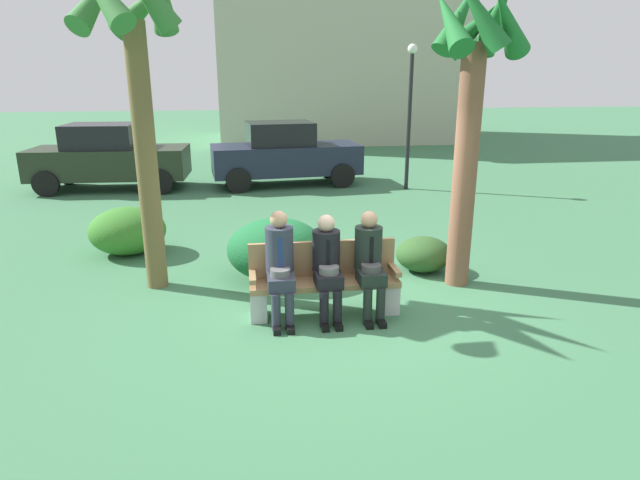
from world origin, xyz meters
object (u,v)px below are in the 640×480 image
park_bench (324,281)px  parked_car_near (108,157)px  building_backdrop (336,31)px  street_lamp (410,102)px  parked_car_far (285,154)px  shrub_far_lawn (128,231)px  palm_tree_tall (135,46)px  shrub_near_bench (424,254)px  shrub_mid_lawn (276,249)px  palm_tree_short (474,74)px  seated_man_right (370,259)px  seated_man_left (280,261)px  seated_man_middle (327,262)px

park_bench → parked_car_near: bearing=117.8°
building_backdrop → street_lamp: bearing=-90.6°
parked_car_far → shrub_far_lawn: bearing=-119.2°
palm_tree_tall → parked_car_far: size_ratio=1.13×
shrub_near_bench → shrub_mid_lawn: size_ratio=0.59×
palm_tree_short → building_backdrop: (1.33, 18.39, 1.81)m
park_bench → shrub_near_bench: (1.73, 1.28, -0.16)m
shrub_far_lawn → street_lamp: bearing=36.1°
seated_man_right → palm_tree_short: bearing=29.1°
building_backdrop → park_bench: bearing=-100.1°
seated_man_left → palm_tree_tall: palm_tree_tall is taller
shrub_far_lawn → seated_man_middle: bearing=-45.0°
palm_tree_tall → shrub_far_lawn: palm_tree_tall is taller
park_bench → seated_man_right: 0.64m
shrub_mid_lawn → palm_tree_tall: bearing=-177.4°
seated_man_right → building_backdrop: 19.84m
park_bench → seated_man_middle: (0.02, -0.13, 0.29)m
parked_car_near → building_backdrop: bearing=54.2°
seated_man_right → parked_car_near: parked_car_near is taller
shrub_far_lawn → shrub_mid_lawn: bearing=-32.1°
seated_man_middle → seated_man_right: (0.53, 0.00, 0.01)m
seated_man_right → palm_tree_short: palm_tree_short is taller
seated_man_left → seated_man_middle: bearing=-0.7°
seated_man_left → parked_car_near: bearing=114.4°
park_bench → seated_man_left: seated_man_left is taller
park_bench → shrub_near_bench: size_ratio=2.19×
seated_man_right → shrub_near_bench: size_ratio=1.55×
street_lamp → parked_car_near: bearing=172.4°
park_bench → street_lamp: street_lamp is taller
seated_man_left → seated_man_right: 1.10m
shrub_far_lawn → park_bench: bearing=-43.9°
park_bench → seated_man_left: size_ratio=1.37×
parked_car_near → palm_tree_short: bearing=-49.8°
park_bench → building_backdrop: building_backdrop is taller
building_backdrop → shrub_mid_lawn: bearing=-102.4°
shrub_far_lawn → parked_car_far: 6.30m
parked_car_near → palm_tree_tall: bearing=-73.1°
palm_tree_short → shrub_near_bench: palm_tree_short is taller
palm_tree_short → shrub_near_bench: bearing=120.0°
seated_man_right → parked_car_near: 9.78m
shrub_mid_lawn → street_lamp: (3.78, 5.99, 1.76)m
seated_man_middle → building_backdrop: size_ratio=0.12×
seated_man_right → parked_car_far: bearing=92.6°
seated_man_left → palm_tree_short: size_ratio=0.33×
seated_man_middle → shrub_near_bench: seated_man_middle is taller
street_lamp → palm_tree_tall: bearing=-132.1°
seated_man_right → palm_tree_tall: bearing=154.1°
seated_man_middle → shrub_mid_lawn: bearing=110.7°
shrub_near_bench → parked_car_far: (-1.56, 7.00, 0.57)m
parked_car_far → seated_man_middle: bearing=-91.0°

